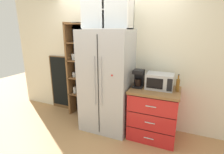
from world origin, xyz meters
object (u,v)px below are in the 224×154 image
object	(u,v)px
refrigerator	(107,81)
bottle_amber	(178,84)
coffee_maker	(139,78)
mug_navy	(155,87)
microwave	(160,81)
chalkboard_menu	(62,83)

from	to	relation	value
refrigerator	bottle_amber	size ratio (longest dim) A/B	6.53
coffee_maker	mug_navy	xyz separation A→B (m)	(0.29, -0.07, -0.11)
refrigerator	coffee_maker	distance (m)	0.60
refrigerator	bottle_amber	distance (m)	1.23
refrigerator	microwave	world-z (taller)	refrigerator
mug_navy	chalkboard_menu	world-z (taller)	chalkboard_menu
coffee_maker	chalkboard_menu	xyz separation A→B (m)	(-1.93, 0.29, -0.40)
coffee_maker	chalkboard_menu	size ratio (longest dim) A/B	0.24
refrigerator	mug_navy	bearing A→B (deg)	-1.76
refrigerator	microwave	size ratio (longest dim) A/B	4.21
bottle_amber	microwave	bearing A→B (deg)	174.19
mug_navy	bottle_amber	distance (m)	0.36
bottle_amber	chalkboard_menu	distance (m)	2.61
microwave	chalkboard_menu	size ratio (longest dim) A/B	0.35
mug_navy	chalkboard_menu	bearing A→B (deg)	170.92
microwave	chalkboard_menu	distance (m)	2.32
mug_navy	chalkboard_menu	distance (m)	2.27
coffee_maker	bottle_amber	bearing A→B (deg)	1.17
coffee_maker	mug_navy	distance (m)	0.32
microwave	chalkboard_menu	xyz separation A→B (m)	(-2.28, 0.25, -0.37)
microwave	coffee_maker	bearing A→B (deg)	-173.18
microwave	coffee_maker	distance (m)	0.35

